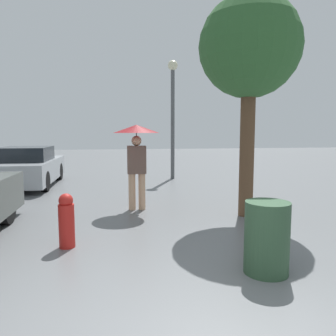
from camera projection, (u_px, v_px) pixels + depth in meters
pedestrian at (137, 144)px, 6.97m from camera, size 0.98×0.98×1.83m
parked_car_farthest at (28, 167)px, 10.24m from camera, size 1.65×3.85×1.23m
tree at (250, 50)px, 6.27m from camera, size 1.96×1.96×4.29m
street_lamp at (173, 103)px, 11.62m from camera, size 0.35×0.35×4.18m
trash_bin at (267, 238)px, 3.88m from camera, size 0.53×0.53×0.87m
fire_hydrant at (67, 221)px, 4.76m from camera, size 0.23×0.23×0.80m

